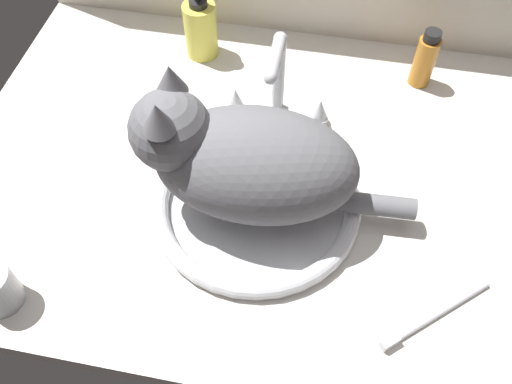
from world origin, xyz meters
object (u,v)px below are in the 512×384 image
faucet (277,91)px  soap_pump_bottle (201,28)px  cat (239,159)px  toothbrush (434,316)px  sink_basin (256,203)px  amber_bottle (425,59)px

faucet → soap_pump_bottle: bearing=138.3°
cat → soap_pump_bottle: cat is taller
toothbrush → cat: bearing=155.8°
cat → soap_pump_bottle: 37.15cm
sink_basin → cat: cat is taller
faucet → amber_bottle: 28.46cm
sink_basin → cat: 10.47cm
toothbrush → soap_pump_bottle: bearing=133.2°
cat → toothbrush: (29.46, -13.25, -10.78)cm
soap_pump_bottle → toothbrush: (44.09, -46.94, -5.16)cm
amber_bottle → soap_pump_bottle: bearing=179.5°
soap_pump_bottle → toothbrush: size_ratio=1.06×
amber_bottle → toothbrush: (2.87, -46.59, -4.68)cm
cat → amber_bottle: bearing=51.4°
faucet → amber_bottle: (24.26, 14.75, -1.90)cm
amber_bottle → soap_pump_bottle: size_ratio=0.72×
sink_basin → amber_bottle: size_ratio=2.86×
sink_basin → cat: (-2.32, -0.11, 10.21)cm
soap_pump_bottle → toothbrush: 64.60cm
sink_basin → amber_bottle: (24.26, 33.23, 4.11)cm
amber_bottle → toothbrush: 46.91cm
sink_basin → soap_pump_bottle: (-16.96, 33.58, 4.59)cm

